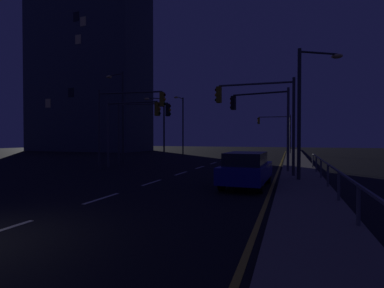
{
  "coord_description": "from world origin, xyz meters",
  "views": [
    {
      "loc": [
        6.5,
        -3.81,
        2.19
      ],
      "look_at": [
        -1.81,
        20.43,
        1.71
      ],
      "focal_mm": 26.88,
      "sensor_mm": 36.0,
      "label": 1
    }
  ],
  "objects_px": {
    "street_lamp_corner": "(161,121)",
    "traffic_light_near_left": "(131,119)",
    "traffic_light_far_left": "(141,120)",
    "street_lamp_across_street": "(307,99)",
    "traffic_light_near_right": "(276,126)",
    "traffic_light_mid_right": "(258,107)",
    "car": "(247,169)",
    "street_lamp_median": "(182,120)",
    "street_lamp_mid_block": "(120,109)",
    "building_distant": "(89,69)",
    "traffic_light_mid_left": "(127,112)",
    "traffic_light_overhead_east": "(261,113)"
  },
  "relations": [
    {
      "from": "car",
      "to": "traffic_light_near_right",
      "type": "bearing_deg",
      "value": 90.3
    },
    {
      "from": "street_lamp_across_street",
      "to": "traffic_light_far_left",
      "type": "bearing_deg",
      "value": 159.39
    },
    {
      "from": "traffic_light_near_left",
      "to": "street_lamp_mid_block",
      "type": "relative_size",
      "value": 0.64
    },
    {
      "from": "street_lamp_median",
      "to": "building_distant",
      "type": "relative_size",
      "value": 0.26
    },
    {
      "from": "traffic_light_near_left",
      "to": "street_lamp_across_street",
      "type": "height_order",
      "value": "street_lamp_across_street"
    },
    {
      "from": "traffic_light_mid_left",
      "to": "street_lamp_median",
      "type": "relative_size",
      "value": 0.73
    },
    {
      "from": "street_lamp_mid_block",
      "to": "building_distant",
      "type": "relative_size",
      "value": 0.26
    },
    {
      "from": "street_lamp_median",
      "to": "street_lamp_mid_block",
      "type": "distance_m",
      "value": 14.28
    },
    {
      "from": "car",
      "to": "traffic_light_overhead_east",
      "type": "xyz_separation_m",
      "value": [
        0.06,
        6.31,
        3.05
      ]
    },
    {
      "from": "traffic_light_overhead_east",
      "to": "traffic_light_near_right",
      "type": "relative_size",
      "value": 0.97
    },
    {
      "from": "car",
      "to": "street_lamp_across_street",
      "type": "bearing_deg",
      "value": 42.22
    },
    {
      "from": "traffic_light_overhead_east",
      "to": "street_lamp_mid_block",
      "type": "distance_m",
      "value": 11.98
    },
    {
      "from": "traffic_light_near_left",
      "to": "traffic_light_far_left",
      "type": "xyz_separation_m",
      "value": [
        -0.16,
        1.85,
        0.09
      ]
    },
    {
      "from": "traffic_light_mid_right",
      "to": "traffic_light_far_left",
      "type": "xyz_separation_m",
      "value": [
        -9.28,
        3.23,
        -0.33
      ]
    },
    {
      "from": "traffic_light_near_right",
      "to": "street_lamp_corner",
      "type": "xyz_separation_m",
      "value": [
        -11.35,
        -14.55,
        0.08
      ]
    },
    {
      "from": "traffic_light_overhead_east",
      "to": "street_lamp_across_street",
      "type": "relative_size",
      "value": 0.81
    },
    {
      "from": "traffic_light_mid_left",
      "to": "traffic_light_far_left",
      "type": "distance_m",
      "value": 2.82
    },
    {
      "from": "traffic_light_mid_right",
      "to": "street_lamp_corner",
      "type": "height_order",
      "value": "street_lamp_corner"
    },
    {
      "from": "car",
      "to": "street_lamp_median",
      "type": "height_order",
      "value": "street_lamp_median"
    },
    {
      "from": "car",
      "to": "street_lamp_median",
      "type": "xyz_separation_m",
      "value": [
        -11.69,
        22.24,
        3.8
      ]
    },
    {
      "from": "street_lamp_across_street",
      "to": "traffic_light_mid_right",
      "type": "bearing_deg",
      "value": 154.53
    },
    {
      "from": "traffic_light_mid_left",
      "to": "street_lamp_across_street",
      "type": "bearing_deg",
      "value": -8.4
    },
    {
      "from": "traffic_light_far_left",
      "to": "street_lamp_across_street",
      "type": "bearing_deg",
      "value": -20.61
    },
    {
      "from": "traffic_light_near_right",
      "to": "street_lamp_corner",
      "type": "distance_m",
      "value": 18.45
    },
    {
      "from": "traffic_light_mid_right",
      "to": "street_lamp_corner",
      "type": "distance_m",
      "value": 16.49
    },
    {
      "from": "traffic_light_far_left",
      "to": "street_lamp_mid_block",
      "type": "distance_m",
      "value": 2.99
    },
    {
      "from": "street_lamp_across_street",
      "to": "street_lamp_median",
      "type": "height_order",
      "value": "street_lamp_median"
    },
    {
      "from": "traffic_light_near_right",
      "to": "traffic_light_far_left",
      "type": "relative_size",
      "value": 1.05
    },
    {
      "from": "traffic_light_near_right",
      "to": "traffic_light_mid_right",
      "type": "distance_m",
      "value": 26.27
    },
    {
      "from": "street_lamp_median",
      "to": "street_lamp_corner",
      "type": "height_order",
      "value": "street_lamp_median"
    },
    {
      "from": "car",
      "to": "street_lamp_corner",
      "type": "bearing_deg",
      "value": 126.84
    },
    {
      "from": "street_lamp_corner",
      "to": "traffic_light_near_left",
      "type": "bearing_deg",
      "value": -76.42
    },
    {
      "from": "traffic_light_mid_right",
      "to": "traffic_light_near_left",
      "type": "bearing_deg",
      "value": 171.37
    },
    {
      "from": "traffic_light_far_left",
      "to": "street_lamp_mid_block",
      "type": "xyz_separation_m",
      "value": [
        -2.61,
        1.08,
        0.99
      ]
    },
    {
      "from": "traffic_light_mid_right",
      "to": "traffic_light_far_left",
      "type": "height_order",
      "value": "traffic_light_mid_right"
    },
    {
      "from": "car",
      "to": "traffic_light_overhead_east",
      "type": "height_order",
      "value": "traffic_light_overhead_east"
    },
    {
      "from": "street_lamp_corner",
      "to": "building_distant",
      "type": "height_order",
      "value": "building_distant"
    },
    {
      "from": "traffic_light_mid_right",
      "to": "street_lamp_median",
      "type": "height_order",
      "value": "street_lamp_median"
    },
    {
      "from": "traffic_light_near_right",
      "to": "street_lamp_mid_block",
      "type": "xyz_separation_m",
      "value": [
        -11.63,
        -21.95,
        0.65
      ]
    },
    {
      "from": "traffic_light_overhead_east",
      "to": "street_lamp_median",
      "type": "xyz_separation_m",
      "value": [
        -11.75,
        15.93,
        0.75
      ]
    },
    {
      "from": "building_distant",
      "to": "street_lamp_corner",
      "type": "bearing_deg",
      "value": -35.13
    },
    {
      "from": "traffic_light_mid_left",
      "to": "traffic_light_near_left",
      "type": "height_order",
      "value": "traffic_light_mid_left"
    },
    {
      "from": "car",
      "to": "traffic_light_mid_left",
      "type": "bearing_deg",
      "value": 154.83
    },
    {
      "from": "traffic_light_near_right",
      "to": "street_lamp_mid_block",
      "type": "relative_size",
      "value": 0.69
    },
    {
      "from": "traffic_light_far_left",
      "to": "street_lamp_corner",
      "type": "xyz_separation_m",
      "value": [
        -2.33,
        8.48,
        0.42
      ]
    },
    {
      "from": "car",
      "to": "traffic_light_near_left",
      "type": "bearing_deg",
      "value": 150.83
    },
    {
      "from": "traffic_light_near_right",
      "to": "street_lamp_corner",
      "type": "bearing_deg",
      "value": -127.96
    },
    {
      "from": "traffic_light_mid_left",
      "to": "street_lamp_corner",
      "type": "height_order",
      "value": "street_lamp_corner"
    },
    {
      "from": "traffic_light_mid_left",
      "to": "street_lamp_corner",
      "type": "bearing_deg",
      "value": 103.79
    },
    {
      "from": "traffic_light_near_left",
      "to": "traffic_light_overhead_east",
      "type": "bearing_deg",
      "value": 8.05
    }
  ]
}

